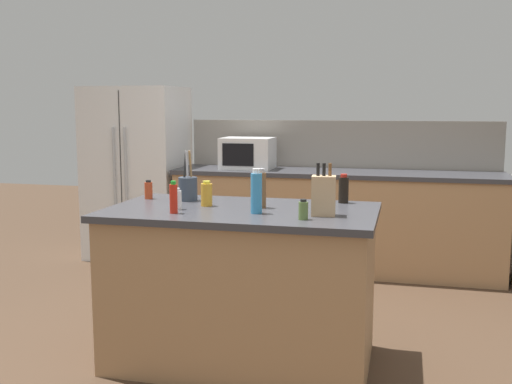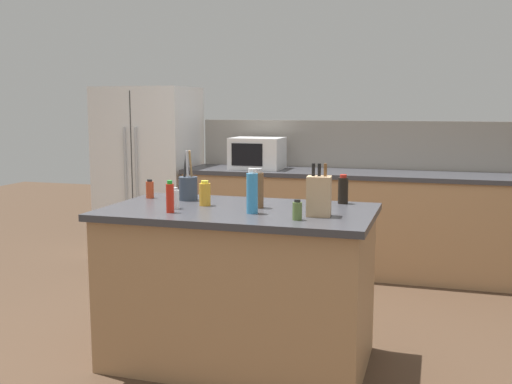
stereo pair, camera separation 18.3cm
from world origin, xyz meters
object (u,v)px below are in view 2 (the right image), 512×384
microwave (257,153)px  hot_sauce_bottle (170,198)px  honey_jar (205,194)px  refrigerator (149,172)px  spice_jar_paprika (150,189)px  soy_sauce_bottle (343,190)px  utensil_crock (188,187)px  spice_jar_oregano (297,210)px  pepper_grinder (258,189)px  salt_shaker (175,199)px  knife_block (319,196)px  dish_soap_bottle (252,192)px

microwave → hot_sauce_bottle: bearing=-84.9°
honey_jar → refrigerator: bearing=124.2°
refrigerator → spice_jar_paprika: 2.29m
refrigerator → soy_sauce_bottle: size_ratio=9.57×
spice_jar_paprika → soy_sauce_bottle: bearing=6.6°
utensil_crock → spice_jar_oregano: (0.82, -0.46, -0.03)m
spice_jar_paprika → pepper_grinder: bearing=-11.1°
microwave → salt_shaker: bearing=-85.3°
refrigerator → knife_block: size_ratio=5.96×
utensil_crock → spice_jar_oregano: utensil_crock is taller
knife_block → spice_jar_paprika: 1.23m
soy_sauce_bottle → spice_jar_oregano: size_ratio=1.65×
dish_soap_bottle → soy_sauce_bottle: bearing=48.3°
microwave → honey_jar: microwave is taller
refrigerator → spice_jar_paprika: refrigerator is taller
microwave → refrigerator: bearing=177.5°
knife_block → salt_shaker: bearing=175.1°
utensil_crock → salt_shaker: (0.05, -0.32, -0.02)m
utensil_crock → salt_shaker: utensil_crock is taller
hot_sauce_bottle → soy_sauce_bottle: (0.89, 0.60, -0.00)m
spice_jar_paprika → honey_jar: honey_jar is taller
utensil_crock → salt_shaker: size_ratio=2.56×
utensil_crock → hot_sauce_bottle: utensil_crock is taller
microwave → dish_soap_bottle: microwave is taller
refrigerator → utensil_crock: refrigerator is taller
refrigerator → pepper_grinder: 2.86m
spice_jar_paprika → soy_sauce_bottle: soy_sauce_bottle is taller
refrigerator → spice_jar_oregano: 3.29m
dish_soap_bottle → spice_jar_oregano: (0.29, -0.12, -0.07)m
spice_jar_oregano → salt_shaker: bearing=170.0°
pepper_grinder → utensil_crock: bearing=163.8°
dish_soap_bottle → hot_sauce_bottle: bearing=-166.2°
hot_sauce_bottle → salt_shaker: bearing=102.6°
knife_block → honey_jar: bearing=163.1°
spice_jar_oregano → pepper_grinder: pepper_grinder is taller
microwave → spice_jar_oregano: microwave is taller
salt_shaker → spice_jar_oregano: 0.78m
honey_jar → spice_jar_oregano: honey_jar is taller
microwave → hot_sauce_bottle: 2.45m
hot_sauce_bottle → honey_jar: hot_sauce_bottle is taller
dish_soap_bottle → honey_jar: bearing=154.1°
knife_block → soy_sauce_bottle: 0.47m
salt_shaker → hot_sauce_bottle: 0.13m
dish_soap_bottle → pepper_grinder: 0.19m
knife_block → soy_sauce_bottle: knife_block is taller
hot_sauce_bottle → microwave: bearing=95.1°
honey_jar → microwave: bearing=98.4°
spice_jar_paprika → dish_soap_bottle: 0.88m
refrigerator → salt_shaker: 2.74m
dish_soap_bottle → pepper_grinder: (-0.02, 0.19, -0.01)m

